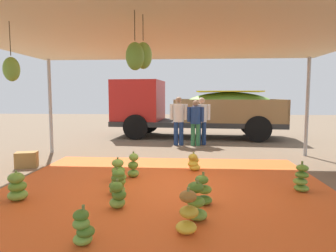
{
  "coord_description": "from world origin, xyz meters",
  "views": [
    {
      "loc": [
        0.41,
        -5.59,
        1.73
      ],
      "look_at": [
        -0.17,
        2.8,
        0.89
      ],
      "focal_mm": 32.19,
      "sensor_mm": 36.0,
      "label": 1
    }
  ],
  "objects": [
    {
      "name": "tent_canopy",
      "position": [
        -0.02,
        -0.11,
        2.8
      ],
      "size": [
        8.0,
        7.0,
        2.89
      ],
      "color": "#9EA0A5",
      "rests_on": "ground"
    },
    {
      "name": "banana_bunch_5",
      "position": [
        2.44,
        -0.14,
        0.24
      ],
      "size": [
        0.34,
        0.36,
        0.56
      ],
      "color": "#6B9E38",
      "rests_on": "tarp_orange"
    },
    {
      "name": "ground_plane",
      "position": [
        0.0,
        3.0,
        0.0
      ],
      "size": [
        40.0,
        40.0,
        0.0
      ],
      "primitive_type": "plane",
      "color": "brown"
    },
    {
      "name": "banana_bunch_8",
      "position": [
        0.53,
        1.28,
        0.2
      ],
      "size": [
        0.38,
        0.37,
        0.44
      ],
      "color": "gold",
      "rests_on": "tarp_orange"
    },
    {
      "name": "banana_bunch_10",
      "position": [
        -0.76,
        0.62,
        0.25
      ],
      "size": [
        0.31,
        0.31,
        0.55
      ],
      "color": "#6B9E38",
      "rests_on": "tarp_orange"
    },
    {
      "name": "worker_1",
      "position": [
        0.64,
        4.89,
        0.93
      ],
      "size": [
        0.58,
        0.36,
        1.59
      ],
      "color": "#337A4C",
      "rests_on": "ground"
    },
    {
      "name": "crate_0",
      "position": [
        -3.53,
        1.36,
        0.19
      ],
      "size": [
        0.57,
        0.45,
        0.38
      ],
      "primitive_type": "cube",
      "rotation": [
        0.0,
        0.0,
        0.29
      ],
      "color": "olive",
      "rests_on": "ground"
    },
    {
      "name": "banana_bunch_1",
      "position": [
        -1.0,
        0.29,
        0.22
      ],
      "size": [
        0.38,
        0.38,
        0.49
      ],
      "color": "#75A83D",
      "rests_on": "tarp_orange"
    },
    {
      "name": "banana_bunch_6",
      "position": [
        0.52,
        -1.54,
        0.26
      ],
      "size": [
        0.37,
        0.37,
        0.59
      ],
      "color": "#6B9E38",
      "rests_on": "tarp_orange"
    },
    {
      "name": "worker_2",
      "position": [
        0.05,
        4.94,
        0.99
      ],
      "size": [
        0.62,
        0.38,
        1.7
      ],
      "color": "navy",
      "rests_on": "ground"
    },
    {
      "name": "banana_bunch_7",
      "position": [
        -0.8,
        -2.33,
        0.21
      ],
      "size": [
        0.34,
        0.32,
        0.47
      ],
      "color": "#75A83D",
      "rests_on": "tarp_orange"
    },
    {
      "name": "banana_bunch_4",
      "position": [
        0.4,
        -1.94,
        0.26
      ],
      "size": [
        0.33,
        0.33,
        0.59
      ],
      "color": "gold",
      "rests_on": "tarp_orange"
    },
    {
      "name": "banana_bunch_11",
      "position": [
        -2.41,
        -0.95,
        0.23
      ],
      "size": [
        0.4,
        0.41,
        0.51
      ],
      "color": "#75A83D",
      "rests_on": "tarp_orange"
    },
    {
      "name": "banana_bunch_0",
      "position": [
        -0.67,
        -1.18,
        0.21
      ],
      "size": [
        0.3,
        0.33,
        0.46
      ],
      "color": "#75A83D",
      "rests_on": "tarp_orange"
    },
    {
      "name": "banana_bunch_3",
      "position": [
        0.65,
        -0.91,
        0.23
      ],
      "size": [
        0.36,
        0.36,
        0.53
      ],
      "color": "#518428",
      "rests_on": "tarp_orange"
    },
    {
      "name": "worker_0",
      "position": [
        0.86,
        5.1,
        0.98
      ],
      "size": [
        0.62,
        0.38,
        1.68
      ],
      "color": "navy",
      "rests_on": "ground"
    },
    {
      "name": "tarp_orange",
      "position": [
        0.0,
        0.0,
        0.01
      ],
      "size": [
        6.18,
        5.28,
        0.01
      ],
      "primitive_type": "cube",
      "color": "#E05B23",
      "rests_on": "ground"
    },
    {
      "name": "banana_bunch_9",
      "position": [
        -0.83,
        -0.5,
        0.22
      ],
      "size": [
        0.35,
        0.36,
        0.48
      ],
      "color": "#6B9E38",
      "rests_on": "tarp_orange"
    },
    {
      "name": "cargo_truck_main",
      "position": [
        0.53,
        7.16,
        1.24
      ],
      "size": [
        7.13,
        2.95,
        2.4
      ],
      "color": "#2D2D2D",
      "rests_on": "ground"
    }
  ]
}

